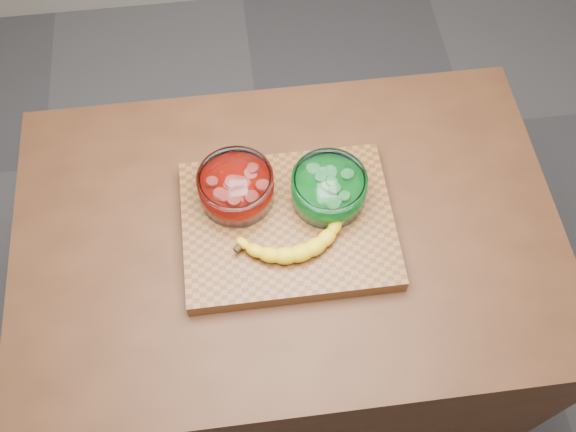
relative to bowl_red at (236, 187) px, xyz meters
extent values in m
plane|color=#555559|center=(0.10, -0.07, -0.98)|extent=(3.50, 3.50, 0.00)
cube|color=#4E2A17|center=(0.10, -0.07, -0.53)|extent=(1.20, 0.80, 0.90)
cube|color=brown|center=(0.10, -0.07, -0.06)|extent=(0.45, 0.35, 0.04)
cylinder|color=white|center=(0.00, 0.00, 0.00)|extent=(0.16, 0.16, 0.08)
cylinder|color=#B71006|center=(0.00, 0.00, -0.01)|extent=(0.14, 0.14, 0.04)
cylinder|color=#E75349|center=(0.00, 0.00, 0.02)|extent=(0.13, 0.13, 0.02)
cylinder|color=white|center=(0.19, -0.03, 0.00)|extent=(0.16, 0.16, 0.07)
cylinder|color=#108021|center=(0.19, -0.03, -0.01)|extent=(0.14, 0.14, 0.04)
cylinder|color=#5DC663|center=(0.19, -0.03, 0.02)|extent=(0.13, 0.13, 0.02)
camera|label=1|loc=(0.02, -0.73, 1.16)|focal=40.00mm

